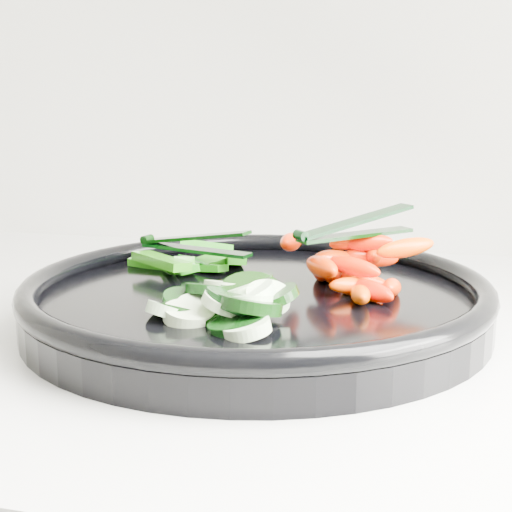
# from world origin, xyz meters

# --- Properties ---
(veggie_tray) EXTENTS (0.50, 0.50, 0.04)m
(veggie_tray) POSITION_xyz_m (0.24, 1.68, 0.95)
(veggie_tray) COLOR black
(veggie_tray) RESTS_ON counter
(cucumber_pile) EXTENTS (0.11, 0.12, 0.04)m
(cucumber_pile) POSITION_xyz_m (0.24, 1.61, 0.96)
(cucumber_pile) COLOR black
(cucumber_pile) RESTS_ON veggie_tray
(carrot_pile) EXTENTS (0.13, 0.15, 0.05)m
(carrot_pile) POSITION_xyz_m (0.31, 1.72, 0.97)
(carrot_pile) COLOR #E15100
(carrot_pile) RESTS_ON veggie_tray
(pepper_pile) EXTENTS (0.11, 0.11, 0.03)m
(pepper_pile) POSITION_xyz_m (0.16, 1.74, 0.96)
(pepper_pile) COLOR #0A6209
(pepper_pile) RESTS_ON veggie_tray
(tong_carrot) EXTENTS (0.09, 0.09, 0.02)m
(tong_carrot) POSITION_xyz_m (0.32, 1.72, 1.00)
(tong_carrot) COLOR black
(tong_carrot) RESTS_ON carrot_pile
(tong_pepper) EXTENTS (0.11, 0.04, 0.02)m
(tong_pepper) POSITION_xyz_m (0.17, 1.74, 0.98)
(tong_pepper) COLOR black
(tong_pepper) RESTS_ON pepper_pile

